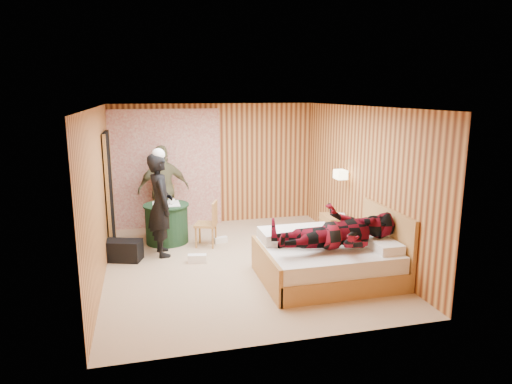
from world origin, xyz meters
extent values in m
cube|color=tan|center=(0.00, 0.00, 0.00)|extent=(4.20, 5.00, 0.01)
cube|color=white|center=(0.00, 0.00, 2.50)|extent=(4.20, 5.00, 0.01)
cube|color=#DC9F54|center=(0.00, 2.50, 1.25)|extent=(4.20, 0.02, 2.50)
cube|color=#DC9F54|center=(-2.10, 0.00, 1.25)|extent=(0.02, 5.00, 2.50)
cube|color=#DC9F54|center=(2.10, 0.00, 1.25)|extent=(0.02, 5.00, 2.50)
cube|color=silver|center=(-1.00, 2.43, 1.20)|extent=(2.20, 0.08, 2.40)
cube|color=black|center=(-2.06, 1.40, 1.02)|extent=(0.06, 0.90, 2.05)
cylinder|color=gold|center=(2.00, 0.45, 1.30)|extent=(0.18, 0.04, 0.04)
cube|color=beige|center=(1.92, 0.45, 1.30)|extent=(0.18, 0.24, 0.16)
cube|color=tan|center=(1.10, -0.98, 0.14)|extent=(1.87, 1.49, 0.28)
cube|color=silver|center=(1.10, -0.98, 0.40)|extent=(1.81, 1.44, 0.23)
cube|color=tan|center=(0.17, -0.98, 0.26)|extent=(0.06, 1.49, 0.52)
cube|color=tan|center=(2.06, -0.98, 0.51)|extent=(0.06, 1.49, 1.03)
cube|color=white|center=(1.83, -1.34, 0.58)|extent=(0.35, 0.51, 0.13)
cube|color=white|center=(1.83, -0.63, 0.58)|extent=(0.35, 0.51, 0.13)
cube|color=silver|center=(0.77, -0.56, 0.60)|extent=(1.12, 0.56, 0.17)
cube|color=tan|center=(1.88, 0.54, 0.26)|extent=(0.38, 0.53, 0.53)
cube|color=tan|center=(1.88, 0.54, 0.43)|extent=(0.40, 0.55, 0.03)
cylinder|color=#1C3D23|center=(-1.08, 1.35, 0.35)|extent=(0.77, 0.77, 0.70)
cylinder|color=#1C3D23|center=(-1.08, 1.35, 0.71)|extent=(0.83, 0.83, 0.03)
cube|color=white|center=(-1.08, 1.35, 0.73)|extent=(0.60, 0.60, 0.01)
cube|color=tan|center=(-1.08, 1.93, 0.45)|extent=(0.43, 0.43, 0.05)
cube|color=tan|center=(-1.09, 2.12, 0.70)|extent=(0.42, 0.05, 0.46)
cylinder|color=tan|center=(-1.25, 1.75, 0.21)|extent=(0.04, 0.04, 0.43)
cylinder|color=tan|center=(-0.92, 2.10, 0.21)|extent=(0.04, 0.04, 0.43)
cube|color=tan|center=(-0.41, 0.98, 0.40)|extent=(0.47, 0.47, 0.04)
cube|color=tan|center=(-0.26, 0.92, 0.62)|extent=(0.16, 0.36, 0.41)
cylinder|color=tan|center=(-0.51, 1.17, 0.19)|extent=(0.04, 0.04, 0.38)
cylinder|color=tan|center=(-0.32, 0.79, 0.19)|extent=(0.04, 0.04, 0.38)
cube|color=black|center=(-1.85, 0.57, 0.17)|extent=(0.67, 0.50, 0.34)
cube|color=white|center=(-0.13, 1.08, 0.05)|extent=(0.26, 0.15, 0.11)
cube|color=white|center=(-0.67, 0.18, 0.07)|extent=(0.32, 0.17, 0.13)
imported|color=black|center=(-1.20, 0.71, 0.87)|extent=(0.51, 0.69, 1.74)
imported|color=olive|center=(-1.08, 2.04, 0.86)|extent=(1.07, 0.59, 1.72)
imported|color=maroon|center=(1.15, -1.18, 0.94)|extent=(0.86, 0.67, 1.77)
imported|color=white|center=(1.88, 0.49, 0.54)|extent=(0.21, 0.25, 0.02)
imported|color=white|center=(1.88, 0.49, 0.56)|extent=(0.24, 0.27, 0.02)
imported|color=white|center=(1.88, 0.67, 0.58)|extent=(0.10, 0.10, 0.09)
imported|color=white|center=(-0.98, 1.30, 0.78)|extent=(0.13, 0.13, 0.10)
camera|label=1|loc=(-1.45, -6.87, 2.70)|focal=32.00mm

